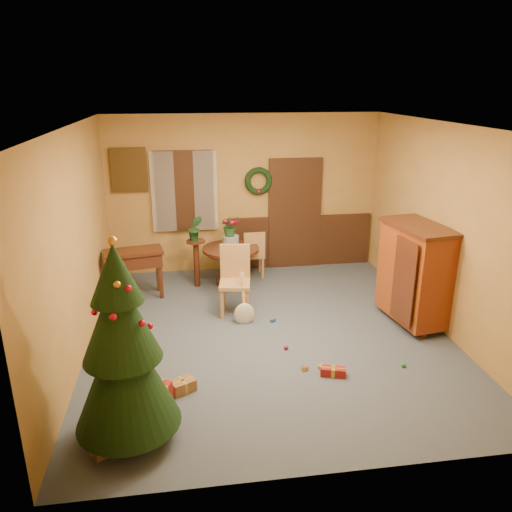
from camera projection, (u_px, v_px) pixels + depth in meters
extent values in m
plane|color=#363F4E|center=(269.00, 334.00, 7.15)|extent=(5.50, 5.50, 0.00)
plane|color=silver|center=(271.00, 125.00, 6.19)|extent=(5.50, 5.50, 0.00)
plane|color=olive|center=(244.00, 194.00, 9.24)|extent=(5.00, 0.00, 5.00)
plane|color=olive|center=(327.00, 334.00, 4.10)|extent=(5.00, 0.00, 5.00)
plane|color=olive|center=(76.00, 245.00, 6.33)|extent=(0.00, 5.50, 5.50)
plane|color=olive|center=(445.00, 229.00, 7.01)|extent=(0.00, 5.50, 5.50)
cube|color=black|center=(299.00, 241.00, 9.66)|extent=(2.80, 0.06, 1.00)
cube|color=black|center=(295.00, 214.00, 9.45)|extent=(1.00, 0.08, 2.10)
cube|color=white|center=(294.00, 216.00, 9.50)|extent=(0.80, 0.03, 1.90)
cube|color=black|center=(184.00, 191.00, 9.01)|extent=(1.05, 0.08, 1.45)
cube|color=white|center=(184.00, 191.00, 9.04)|extent=(0.88, 0.03, 1.25)
cube|color=white|center=(163.00, 192.00, 8.91)|extent=(0.42, 0.02, 1.45)
cube|color=white|center=(206.00, 191.00, 9.01)|extent=(0.42, 0.02, 1.45)
torus|color=black|center=(258.00, 181.00, 9.12)|extent=(0.51, 0.11, 0.51)
cube|color=#4C3819|center=(129.00, 170.00, 8.76)|extent=(0.62, 0.05, 0.78)
cube|color=gray|center=(129.00, 170.00, 8.78)|extent=(0.48, 0.02, 0.62)
cylinder|color=black|center=(231.00, 249.00, 8.71)|extent=(0.99, 0.99, 0.05)
cylinder|color=black|center=(231.00, 252.00, 8.72)|extent=(0.88, 0.88, 0.04)
cylinder|color=black|center=(231.00, 266.00, 8.81)|extent=(0.16, 0.16, 0.55)
cylinder|color=black|center=(231.00, 281.00, 8.91)|extent=(0.53, 0.53, 0.09)
cylinder|color=slate|center=(231.00, 242.00, 8.66)|extent=(0.29, 0.29, 0.21)
imported|color=#1E4C23|center=(230.00, 226.00, 8.57)|extent=(0.33, 0.29, 0.37)
cube|color=olive|center=(235.00, 284.00, 7.62)|extent=(0.52, 0.52, 0.05)
cube|color=olive|center=(235.00, 261.00, 7.72)|extent=(0.46, 0.11, 0.55)
cube|color=olive|center=(247.00, 294.00, 7.88)|extent=(0.06, 0.06, 0.47)
cube|color=olive|center=(224.00, 294.00, 7.88)|extent=(0.06, 0.06, 0.47)
cube|color=olive|center=(247.00, 304.00, 7.53)|extent=(0.06, 0.06, 0.47)
cube|color=olive|center=(222.00, 304.00, 7.53)|extent=(0.06, 0.06, 0.47)
cube|color=olive|center=(253.00, 255.00, 9.16)|extent=(0.39, 0.39, 0.05)
cube|color=olive|center=(254.00, 245.00, 8.92)|extent=(0.38, 0.04, 0.46)
cube|color=olive|center=(246.00, 269.00, 9.07)|extent=(0.04, 0.04, 0.39)
cube|color=olive|center=(263.00, 268.00, 9.11)|extent=(0.04, 0.04, 0.39)
cube|color=olive|center=(244.00, 263.00, 9.36)|extent=(0.04, 0.04, 0.39)
cube|color=olive|center=(260.00, 262.00, 9.40)|extent=(0.04, 0.04, 0.39)
cylinder|color=black|center=(197.00, 264.00, 8.70)|extent=(0.10, 0.10, 0.81)
cylinder|color=black|center=(196.00, 241.00, 8.57)|extent=(0.33, 0.33, 0.03)
imported|color=#19471E|center=(195.00, 228.00, 8.49)|extent=(0.26, 0.21, 0.45)
cylinder|color=#382111|center=(130.00, 428.00, 5.02)|extent=(0.13, 0.13, 0.23)
cone|color=black|center=(124.00, 369.00, 4.80)|extent=(1.04, 1.04, 1.22)
cone|color=black|center=(119.00, 316.00, 4.61)|extent=(0.75, 0.75, 0.89)
cone|color=black|center=(115.00, 273.00, 4.47)|extent=(0.49, 0.49, 0.56)
sphere|color=#CC8930|center=(112.00, 241.00, 4.37)|extent=(0.09, 0.09, 0.09)
cube|color=black|center=(133.00, 252.00, 8.10)|extent=(1.01, 0.63, 0.05)
cube|color=black|center=(134.00, 260.00, 8.14)|extent=(0.94, 0.58, 0.20)
cube|color=black|center=(110.00, 277.00, 8.18)|extent=(0.12, 0.33, 0.77)
cube|color=black|center=(159.00, 275.00, 8.29)|extent=(0.12, 0.33, 0.77)
cube|color=#621C0B|center=(414.00, 274.00, 7.24)|extent=(0.72, 1.19, 1.38)
cube|color=black|center=(420.00, 227.00, 7.01)|extent=(0.80, 1.26, 0.06)
cylinder|color=black|center=(424.00, 334.00, 7.04)|extent=(0.08, 0.08, 0.10)
cylinder|color=black|center=(397.00, 306.00, 7.92)|extent=(0.08, 0.08, 0.10)
cube|color=brown|center=(107.00, 442.00, 4.87)|extent=(0.41, 0.38, 0.18)
cube|color=#A98E2D|center=(107.00, 442.00, 4.87)|extent=(0.30, 0.21, 0.18)
cube|color=#A98E2D|center=(107.00, 442.00, 4.87)|extent=(0.18, 0.23, 0.18)
cube|color=maroon|center=(158.00, 394.00, 5.55)|extent=(0.33, 0.33, 0.24)
cube|color=#A98E2D|center=(158.00, 394.00, 5.55)|extent=(0.24, 0.14, 0.25)
cube|color=#A98E2D|center=(158.00, 394.00, 5.55)|extent=(0.14, 0.24, 0.25)
cube|color=brown|center=(183.00, 386.00, 5.79)|extent=(0.33, 0.29, 0.15)
cube|color=#A98E2D|center=(183.00, 386.00, 5.79)|extent=(0.26, 0.15, 0.15)
cube|color=#A98E2D|center=(183.00, 386.00, 5.79)|extent=(0.12, 0.19, 0.15)
cube|color=maroon|center=(333.00, 372.00, 6.11)|extent=(0.33, 0.21, 0.11)
cube|color=#A98E2D|center=(333.00, 372.00, 6.11)|extent=(0.30, 0.11, 0.11)
cube|color=#A98E2D|center=(333.00, 372.00, 6.11)|extent=(0.08, 0.13, 0.11)
cube|color=#224993|center=(273.00, 320.00, 7.49)|extent=(0.09, 0.09, 0.05)
sphere|color=#25893E|center=(404.00, 365.00, 6.30)|extent=(0.06, 0.06, 0.06)
cube|color=gold|center=(321.00, 367.00, 6.27)|extent=(0.09, 0.09, 0.05)
sphere|color=#B10B24|center=(286.00, 348.00, 6.71)|extent=(0.06, 0.06, 0.06)
cube|color=#CC8930|center=(305.00, 369.00, 6.23)|extent=(0.08, 0.06, 0.05)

